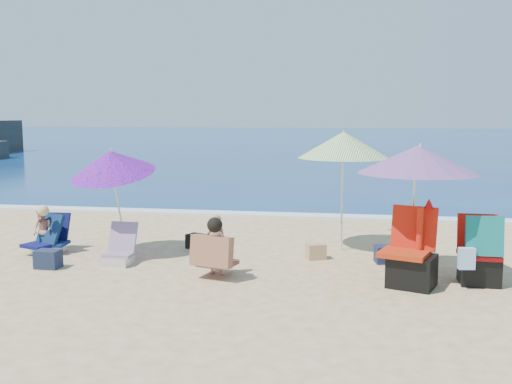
# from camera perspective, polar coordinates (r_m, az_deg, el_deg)

# --- Properties ---
(ground) EXTENTS (120.00, 120.00, 0.00)m
(ground) POSITION_cam_1_polar(r_m,az_deg,el_deg) (8.26, 0.96, -8.56)
(ground) COLOR #D8BC84
(ground) RESTS_ON ground
(sea) EXTENTS (120.00, 80.00, 0.12)m
(sea) POSITION_cam_1_polar(r_m,az_deg,el_deg) (52.91, 8.00, 5.12)
(sea) COLOR navy
(sea) RESTS_ON ground
(foam) EXTENTS (120.00, 0.50, 0.04)m
(foam) POSITION_cam_1_polar(r_m,az_deg,el_deg) (13.20, 4.14, -2.30)
(foam) COLOR white
(foam) RESTS_ON ground
(umbrella_turquoise) EXTENTS (1.76, 1.76, 1.91)m
(umbrella_turquoise) POSITION_cam_1_polar(r_m,az_deg,el_deg) (8.37, 15.64, 3.11)
(umbrella_turquoise) COLOR silver
(umbrella_turquoise) RESTS_ON ground
(umbrella_striped) EXTENTS (1.79, 1.79, 2.05)m
(umbrella_striped) POSITION_cam_1_polar(r_m,az_deg,el_deg) (9.86, 8.62, 4.61)
(umbrella_striped) COLOR silver
(umbrella_striped) RESTS_ON ground
(umbrella_blue) EXTENTS (1.63, 1.67, 1.88)m
(umbrella_blue) POSITION_cam_1_polar(r_m,az_deg,el_deg) (9.62, -14.05, 2.85)
(umbrella_blue) COLOR silver
(umbrella_blue) RESTS_ON ground
(furled_umbrella) EXTENTS (0.25, 0.19, 1.19)m
(furled_umbrella) POSITION_cam_1_polar(r_m,az_deg,el_deg) (8.15, 15.96, -4.36)
(furled_umbrella) COLOR red
(furled_umbrella) RESTS_ON ground
(chair_navy) EXTENTS (0.58, 0.60, 0.63)m
(chair_navy) POSITION_cam_1_polar(r_m,az_deg,el_deg) (10.38, -19.51, -4.66)
(chair_navy) COLOR #0D204C
(chair_navy) RESTS_ON ground
(chair_rainbow) EXTENTS (0.47, 0.57, 0.62)m
(chair_rainbow) POSITION_cam_1_polar(r_m,az_deg,el_deg) (9.28, -13.38, -5.90)
(chair_rainbow) COLOR #E67951
(chair_rainbow) RESTS_ON ground
(camp_chair_left) EXTENTS (0.86, 0.79, 1.07)m
(camp_chair_left) POSITION_cam_1_polar(r_m,az_deg,el_deg) (8.13, 15.05, -6.77)
(camp_chair_left) COLOR #AE2A0C
(camp_chair_left) RESTS_ON ground
(camp_chair_right) EXTENTS (0.62, 0.70, 0.99)m
(camp_chair_right) POSITION_cam_1_polar(r_m,az_deg,el_deg) (8.49, 21.15, -6.16)
(camp_chair_right) COLOR red
(camp_chair_right) RESTS_ON ground
(person_center) EXTENTS (0.64, 0.71, 0.89)m
(person_center) POSITION_cam_1_polar(r_m,az_deg,el_deg) (8.28, -4.07, -5.44)
(person_center) COLOR #AE7568
(person_center) RESTS_ON ground
(person_left) EXTENTS (0.67, 0.66, 0.84)m
(person_left) POSITION_cam_1_polar(r_m,az_deg,el_deg) (10.26, -20.26, -3.62)
(person_left) COLOR tan
(person_left) RESTS_ON ground
(bag_navy_a) EXTENTS (0.36, 0.26, 0.28)m
(bag_navy_a) POSITION_cam_1_polar(r_m,az_deg,el_deg) (9.33, -19.81, -6.24)
(bag_navy_a) COLOR #1A2339
(bag_navy_a) RESTS_ON ground
(bag_black_a) EXTENTS (0.41, 0.37, 0.25)m
(bag_black_a) POSITION_cam_1_polar(r_m,az_deg,el_deg) (10.08, -5.82, -4.87)
(bag_black_a) COLOR black
(bag_black_a) RESTS_ON ground
(bag_tan) EXTENTS (0.35, 0.30, 0.25)m
(bag_tan) POSITION_cam_1_polar(r_m,az_deg,el_deg) (9.36, 5.94, -5.85)
(bag_tan) COLOR tan
(bag_tan) RESTS_ON ground
(bag_navy_b) EXTENTS (0.41, 0.34, 0.27)m
(bag_navy_b) POSITION_cam_1_polar(r_m,az_deg,el_deg) (9.31, 12.80, -6.00)
(bag_navy_b) COLOR #1A1F3B
(bag_navy_b) RESTS_ON ground
(bag_black_b) EXTENTS (0.26, 0.21, 0.17)m
(bag_black_b) POSITION_cam_1_polar(r_m,az_deg,el_deg) (8.27, 15.33, -8.20)
(bag_black_b) COLOR black
(bag_black_b) RESTS_ON ground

